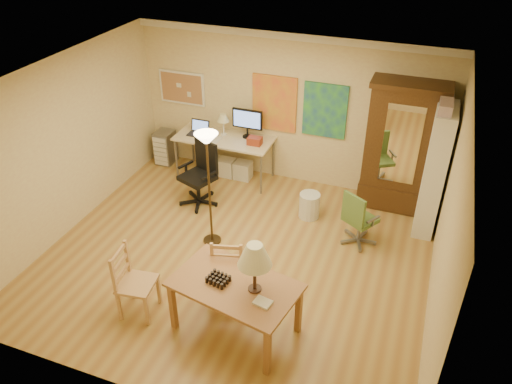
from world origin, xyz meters
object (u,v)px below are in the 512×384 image
(office_chair_green, at_px, (358,230))
(bookshelf, at_px, (434,171))
(computer_desk, at_px, (227,153))
(armoire, at_px, (400,155))
(office_chair_black, at_px, (200,188))
(dining_table, at_px, (242,277))

(office_chair_green, height_order, bookshelf, bookshelf)
(computer_desk, bearing_deg, office_chair_green, -24.02)
(office_chair_green, distance_m, armoire, 1.50)
(office_chair_green, xyz_separation_m, bookshelf, (0.93, 0.83, 0.77))
(computer_desk, bearing_deg, office_chair_black, -94.75)
(computer_desk, bearing_deg, bookshelf, -5.75)
(armoire, relative_size, bookshelf, 1.08)
(bookshelf, bearing_deg, armoire, 141.58)
(office_chair_black, height_order, office_chair_green, office_chair_black)
(computer_desk, xyz_separation_m, office_chair_black, (-0.08, -1.01, -0.20))
(office_chair_green, height_order, armoire, armoire)
(computer_desk, relative_size, office_chair_black, 1.60)
(dining_table, xyz_separation_m, computer_desk, (-1.67, 3.44, -0.39))
(computer_desk, xyz_separation_m, bookshelf, (3.59, -0.36, 0.52))
(office_chair_green, relative_size, armoire, 0.42)
(dining_table, distance_m, bookshelf, 3.64)
(computer_desk, distance_m, office_chair_green, 2.93)
(computer_desk, xyz_separation_m, armoire, (3.04, 0.08, 0.47))
(dining_table, relative_size, office_chair_black, 1.46)
(office_chair_black, relative_size, bookshelf, 0.55)
(computer_desk, distance_m, office_chair_black, 1.03)
(dining_table, height_order, office_chair_green, dining_table)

